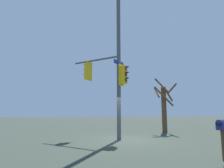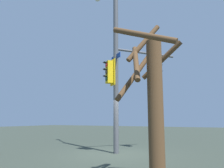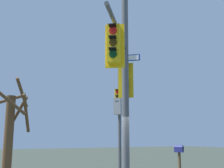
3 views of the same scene
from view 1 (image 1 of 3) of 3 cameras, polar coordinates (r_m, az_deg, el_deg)
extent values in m
plane|color=#313930|center=(11.41, 3.85, -16.82)|extent=(80.00, 80.00, 0.00)
cylinder|color=#4C4F54|center=(11.62, 2.06, 7.24)|extent=(0.25, 0.25, 9.61)
cylinder|color=#4C4F54|center=(12.61, -5.06, 7.31)|extent=(2.84, 2.30, 0.12)
cube|color=yellow|center=(12.85, -7.55, 3.85)|extent=(0.46, 0.47, 1.10)
cube|color=yellow|center=(12.75, -6.95, 3.94)|extent=(0.38, 0.47, 1.30)
cylinder|color=red|center=(13.02, -8.10, 5.23)|extent=(0.16, 0.19, 0.22)
cube|color=black|center=(13.10, -8.35, 5.70)|extent=(0.26, 0.26, 0.06)
cylinder|color=#352504|center=(12.95, -8.13, 3.77)|extent=(0.16, 0.19, 0.22)
cube|color=black|center=(13.02, -8.38, 4.25)|extent=(0.26, 0.26, 0.06)
cylinder|color=black|center=(12.89, -8.16, 2.29)|extent=(0.16, 0.19, 0.22)
cube|color=black|center=(12.95, -8.41, 2.78)|extent=(0.26, 0.26, 0.06)
cylinder|color=#4C4F54|center=(12.99, -7.50, 6.55)|extent=(0.04, 0.04, 0.15)
cube|color=yellow|center=(11.25, 3.62, 2.83)|extent=(0.46, 0.47, 1.10)
cube|color=yellow|center=(11.33, 2.86, 2.75)|extent=(0.39, 0.45, 1.30)
cylinder|color=red|center=(11.24, 4.34, 4.62)|extent=(0.16, 0.19, 0.22)
cube|color=black|center=(11.23, 4.67, 5.26)|extent=(0.26, 0.26, 0.06)
cylinder|color=#352504|center=(11.17, 4.36, 2.91)|extent=(0.16, 0.19, 0.22)
cube|color=black|center=(11.16, 4.69, 3.56)|extent=(0.26, 0.26, 0.06)
cylinder|color=black|center=(11.11, 4.37, 1.19)|extent=(0.16, 0.19, 0.22)
cube|color=black|center=(11.10, 4.71, 1.84)|extent=(0.26, 0.26, 0.06)
cube|color=navy|center=(11.58, 2.06, 6.56)|extent=(0.74, 0.85, 0.24)
cube|color=white|center=(11.59, 1.99, 6.55)|extent=(0.66, 0.76, 0.18)
cube|color=#4C3823|center=(7.84, 31.17, -15.85)|extent=(0.10, 0.10, 1.05)
cube|color=navy|center=(7.77, 30.82, -11.16)|extent=(0.50, 0.41, 0.24)
cylinder|color=navy|center=(7.76, 30.75, -10.28)|extent=(0.50, 0.41, 0.24)
cylinder|color=brown|center=(15.57, 15.75, -7.58)|extent=(0.39, 0.39, 3.58)
cylinder|color=brown|center=(15.46, 13.60, -2.44)|extent=(0.22, 1.20, 0.99)
cylinder|color=brown|center=(15.97, 17.99, -1.35)|extent=(0.15, 1.55, 0.68)
cylinder|color=brown|center=(15.22, 14.98, -0.38)|extent=(0.93, 0.78, 1.21)
cylinder|color=brown|center=(15.32, 16.87, -2.94)|extent=(0.99, 0.57, 1.16)
cylinder|color=brown|center=(14.93, 15.60, -3.64)|extent=(1.39, 0.69, 1.59)
camera|label=2|loc=(19.70, 28.57, -7.56)|focal=35.84mm
camera|label=3|loc=(17.55, -30.13, -6.89)|focal=45.16mm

